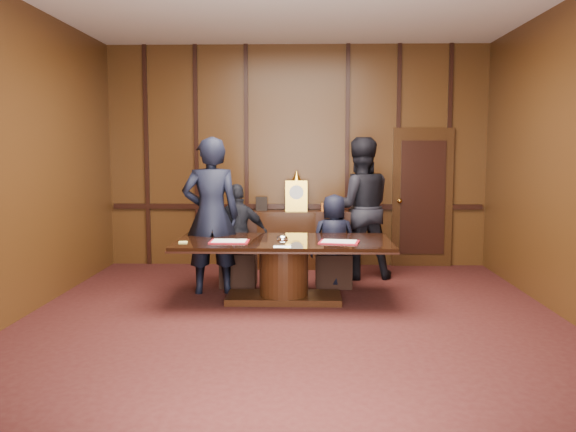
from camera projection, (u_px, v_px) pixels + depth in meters
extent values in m
plane|color=black|center=(292.00, 327.00, 6.41)|extent=(7.00, 7.00, 0.00)
cube|color=black|center=(297.00, 156.00, 9.70)|extent=(6.00, 0.04, 3.50)
cube|color=black|center=(276.00, 174.00, 2.75)|extent=(6.00, 0.04, 3.50)
cube|color=black|center=(3.00, 160.00, 6.31)|extent=(0.04, 7.00, 3.50)
cube|color=black|center=(297.00, 206.00, 9.76)|extent=(5.90, 0.05, 0.08)
cube|color=black|center=(422.00, 197.00, 9.68)|extent=(0.95, 0.06, 2.20)
sphere|color=gold|center=(400.00, 201.00, 9.62)|extent=(0.08, 0.08, 0.08)
cube|color=black|center=(296.00, 239.00, 9.60)|extent=(1.60, 0.45, 0.90)
cube|color=black|center=(252.00, 265.00, 9.67)|extent=(0.12, 0.40, 0.06)
cube|color=black|center=(341.00, 266.00, 9.63)|extent=(0.12, 0.40, 0.06)
cube|color=gold|center=(296.00, 196.00, 9.53)|extent=(0.34, 0.18, 0.48)
cylinder|color=white|center=(296.00, 192.00, 9.42)|extent=(0.22, 0.03, 0.22)
cone|color=gold|center=(296.00, 175.00, 9.49)|extent=(0.14, 0.14, 0.16)
cube|color=black|center=(262.00, 204.00, 9.58)|extent=(0.18, 0.04, 0.22)
cube|color=#D56119|center=(328.00, 207.00, 9.55)|extent=(0.22, 0.12, 0.12)
cube|color=black|center=(284.00, 298.00, 7.51)|extent=(1.40, 0.60, 0.08)
cylinder|color=black|center=(284.00, 270.00, 7.47)|extent=(0.60, 0.60, 0.62)
cube|color=black|center=(284.00, 244.00, 7.43)|extent=(2.62, 1.32, 0.02)
cube|color=black|center=(284.00, 242.00, 7.43)|extent=(2.60, 1.30, 0.06)
cube|color=#AC0F1E|center=(229.00, 241.00, 7.27)|extent=(0.46, 0.33, 0.01)
cube|color=white|center=(229.00, 241.00, 7.27)|extent=(0.40, 0.28, 0.01)
cube|color=#AC0F1E|center=(339.00, 242.00, 7.23)|extent=(0.51, 0.41, 0.01)
cube|color=white|center=(339.00, 241.00, 7.22)|extent=(0.44, 0.35, 0.01)
cube|color=white|center=(282.00, 245.00, 6.98)|extent=(0.20, 0.14, 0.01)
ellipsoid|color=white|center=(282.00, 240.00, 6.97)|extent=(0.13, 0.13, 0.10)
cube|color=#FFF87C|center=(183.00, 242.00, 7.21)|extent=(0.11, 0.08, 0.01)
cube|color=black|center=(239.00, 269.00, 8.35)|extent=(0.48, 0.48, 0.46)
cube|color=black|center=(240.00, 231.00, 8.50)|extent=(0.48, 0.06, 0.55)
cylinder|color=black|center=(222.00, 280.00, 8.17)|extent=(0.04, 0.04, 0.23)
cylinder|color=black|center=(254.00, 274.00, 8.55)|extent=(0.04, 0.04, 0.23)
cube|color=black|center=(333.00, 269.00, 8.31)|extent=(0.48, 0.48, 0.46)
cube|color=black|center=(333.00, 232.00, 8.47)|extent=(0.48, 0.06, 0.55)
cylinder|color=black|center=(319.00, 281.00, 8.13)|extent=(0.04, 0.04, 0.23)
cylinder|color=black|center=(347.00, 275.00, 8.52)|extent=(0.04, 0.04, 0.23)
imported|color=black|center=(238.00, 235.00, 8.25)|extent=(0.87, 0.47, 1.40)
imported|color=black|center=(334.00, 241.00, 8.22)|extent=(0.67, 0.49, 1.26)
imported|color=black|center=(211.00, 216.00, 7.84)|extent=(0.80, 0.60, 2.02)
imported|color=black|center=(359.00, 208.00, 8.78)|extent=(1.09, 0.90, 2.04)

